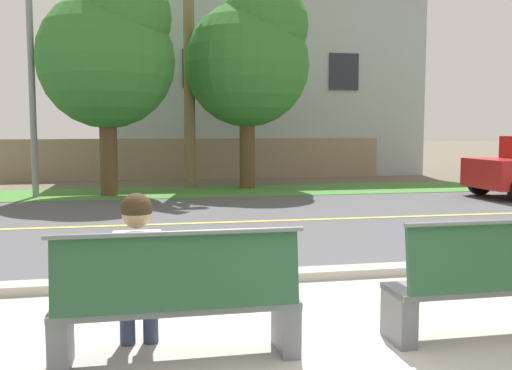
{
  "coord_description": "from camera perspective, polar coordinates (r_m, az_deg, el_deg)",
  "views": [
    {
      "loc": [
        -1.52,
        -3.86,
        1.7
      ],
      "look_at": [
        -0.09,
        3.28,
        1.0
      ],
      "focal_mm": 40.46,
      "sensor_mm": 36.0,
      "label": 1
    }
  ],
  "objects": [
    {
      "name": "street_asphalt",
      "position": [
        10.61,
        -2.92,
        -3.73
      ],
      "size": [
        52.0,
        8.0,
        0.01
      ],
      "primitive_type": "cube",
      "color": "#515156",
      "rests_on": "ground_plane"
    },
    {
      "name": "garden_wall",
      "position": [
        20.09,
        -5.74,
        2.59
      ],
      "size": [
        13.0,
        0.36,
        1.4
      ],
      "primitive_type": "cube",
      "color": "gray",
      "rests_on": "ground_plane"
    },
    {
      "name": "streetlamp",
      "position": [
        15.91,
        -21.35,
        14.62
      ],
      "size": [
        0.24,
        2.1,
        7.63
      ],
      "color": "gray",
      "rests_on": "ground_plane"
    },
    {
      "name": "shade_tree_far_left",
      "position": [
        15.38,
        -14.19,
        12.84
      ],
      "size": [
        3.47,
        3.47,
        5.72
      ],
      "color": "brown",
      "rests_on": "ground_plane"
    },
    {
      "name": "bench_right",
      "position": [
        5.1,
        22.79,
        -9.07
      ],
      "size": [
        1.78,
        0.48,
        1.01
      ],
      "color": "slate",
      "rests_on": "ground_plane"
    },
    {
      "name": "ground_plane",
      "position": [
        12.08,
        -3.96,
        -2.63
      ],
      "size": [
        140.0,
        140.0,
        0.0
      ],
      "primitive_type": "plane",
      "color": "#665B4C"
    },
    {
      "name": "shade_tree_left",
      "position": [
        16.86,
        -0.46,
        12.7
      ],
      "size": [
        3.57,
        3.57,
        5.89
      ],
      "color": "brown",
      "rests_on": "ground_plane"
    },
    {
      "name": "house_across_street",
      "position": [
        23.71,
        -0.09,
        10.51
      ],
      "size": [
        12.53,
        6.91,
        7.47
      ],
      "color": "#A3ADB2",
      "rests_on": "ground_plane"
    },
    {
      "name": "seated_person_white",
      "position": [
        4.37,
        -11.62,
        -8.17
      ],
      "size": [
        0.52,
        0.68,
        1.25
      ],
      "color": "#333D56",
      "rests_on": "ground_plane"
    },
    {
      "name": "far_verge_grass",
      "position": [
        15.84,
        -5.73,
        -0.68
      ],
      "size": [
        48.0,
        2.8,
        0.02
      ],
      "primitive_type": "cube",
      "color": "#478438",
      "rests_on": "ground_plane"
    },
    {
      "name": "bench_left",
      "position": [
        4.27,
        -7.75,
        -11.52
      ],
      "size": [
        1.78,
        0.48,
        1.01
      ],
      "color": "slate",
      "rests_on": "ground_plane"
    },
    {
      "name": "sidewalk_pavement",
      "position": [
        4.83,
        8.11,
        -15.08
      ],
      "size": [
        44.0,
        3.6,
        0.01
      ],
      "primitive_type": "cube",
      "color": "#B7B2A8",
      "rests_on": "ground_plane"
    },
    {
      "name": "curb_edge",
      "position": [
        6.6,
        2.42,
        -8.94
      ],
      "size": [
        44.0,
        0.3,
        0.11
      ],
      "primitive_type": "cube",
      "color": "#ADA89E",
      "rests_on": "ground_plane"
    },
    {
      "name": "road_centre_line",
      "position": [
        10.61,
        -2.92,
        -3.7
      ],
      "size": [
        48.0,
        0.14,
        0.01
      ],
      "primitive_type": "cube",
      "color": "#E0CC4C",
      "rests_on": "ground_plane"
    }
  ]
}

